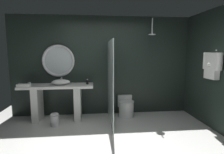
# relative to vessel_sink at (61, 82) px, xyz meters

# --- Properties ---
(ground_plane) EXTENTS (5.76, 5.76, 0.00)m
(ground_plane) POSITION_rel_vessel_sink_xyz_m (1.07, -1.55, -0.94)
(ground_plane) COLOR silver
(back_wall_panel) EXTENTS (4.80, 0.10, 2.60)m
(back_wall_panel) POSITION_rel_vessel_sink_xyz_m (1.07, 0.35, 0.36)
(back_wall_panel) COLOR #1E2823
(back_wall_panel) RESTS_ON ground_plane
(side_wall_right) EXTENTS (0.10, 2.47, 2.60)m
(side_wall_right) POSITION_rel_vessel_sink_xyz_m (3.42, -0.79, 0.36)
(side_wall_right) COLOR #1E2823
(side_wall_right) RESTS_ON ground_plane
(vanity_counter) EXTENTS (1.75, 0.59, 0.87)m
(vanity_counter) POSITION_rel_vessel_sink_xyz_m (-0.09, -0.02, -0.39)
(vanity_counter) COLOR silver
(vanity_counter) RESTS_ON ground_plane
(vessel_sink) EXTENTS (0.45, 0.37, 0.17)m
(vessel_sink) POSITION_rel_vessel_sink_xyz_m (0.00, 0.00, 0.00)
(vessel_sink) COLOR white
(vessel_sink) RESTS_ON vanity_counter
(tumbler_cup) EXTENTS (0.07, 0.07, 0.09)m
(tumbler_cup) POSITION_rel_vessel_sink_xyz_m (-0.72, -0.07, -0.02)
(tumbler_cup) COLOR silver
(tumbler_cup) RESTS_ON vanity_counter
(soap_dispenser) EXTENTS (0.06, 0.06, 0.13)m
(soap_dispenser) POSITION_rel_vessel_sink_xyz_m (0.65, -0.01, -0.01)
(soap_dispenser) COLOR black
(soap_dispenser) RESTS_ON vanity_counter
(round_wall_mirror) EXTENTS (0.82, 0.07, 0.82)m
(round_wall_mirror) POSITION_rel_vessel_sink_xyz_m (-0.09, 0.26, 0.51)
(round_wall_mirror) COLOR silver
(shower_glass_panel) EXTENTS (0.02, 1.34, 1.93)m
(shower_glass_panel) POSITION_rel_vessel_sink_xyz_m (1.19, -0.38, 0.03)
(shower_glass_panel) COLOR silver
(shower_glass_panel) RESTS_ON ground_plane
(rain_shower_head) EXTENTS (0.17, 0.17, 0.41)m
(rain_shower_head) POSITION_rel_vessel_sink_xyz_m (2.27, -0.03, 1.22)
(rain_shower_head) COLOR silver
(hanging_bathrobe) EXTENTS (0.20, 0.54, 0.62)m
(hanging_bathrobe) POSITION_rel_vessel_sink_xyz_m (3.28, -0.94, 0.48)
(hanging_bathrobe) COLOR silver
(toilet) EXTENTS (0.41, 0.60, 0.51)m
(toilet) POSITION_rel_vessel_sink_xyz_m (1.64, 0.06, -0.69)
(toilet) COLOR white
(toilet) RESTS_ON ground_plane
(waste_bin) EXTENTS (0.18, 0.18, 0.30)m
(waste_bin) POSITION_rel_vessel_sink_xyz_m (-0.09, -0.45, -0.79)
(waste_bin) COLOR silver
(waste_bin) RESTS_ON ground_plane
(folded_hand_towel) EXTENTS (0.29, 0.17, 0.07)m
(folded_hand_towel) POSITION_rel_vessel_sink_xyz_m (-0.80, -0.21, -0.03)
(folded_hand_towel) COLOR white
(folded_hand_towel) RESTS_ON vanity_counter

